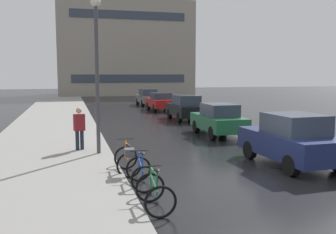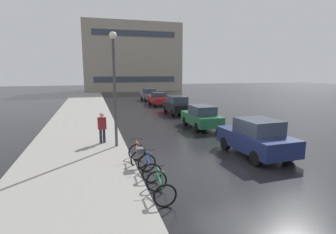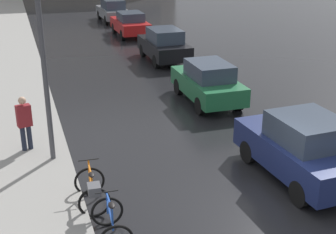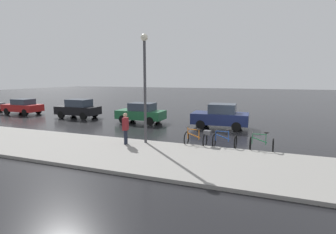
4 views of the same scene
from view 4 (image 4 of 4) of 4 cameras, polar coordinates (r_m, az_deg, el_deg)
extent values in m
plane|color=black|center=(16.84, 14.32, -3.89)|extent=(140.00, 140.00, 0.00)
cube|color=gray|center=(16.09, -27.20, -4.92)|extent=(4.80, 60.00, 0.14)
torus|color=black|center=(13.47, 17.47, -5.58)|extent=(0.72, 0.06, 0.72)
torus|color=black|center=(13.46, 21.90, -5.83)|extent=(0.72, 0.06, 0.72)
cube|color=#237042|center=(13.39, 20.53, -4.56)|extent=(0.04, 0.04, 0.58)
cube|color=#237042|center=(13.41, 17.85, -4.52)|extent=(0.04, 0.04, 0.52)
cube|color=#237042|center=(13.35, 19.24, -3.56)|extent=(0.04, 0.62, 0.04)
cube|color=#237042|center=(13.40, 19.29, -4.73)|extent=(0.04, 0.71, 0.26)
ellipsoid|color=black|center=(13.32, 20.60, -3.23)|extent=(0.14, 0.26, 0.07)
cylinder|color=black|center=(13.35, 17.91, -3.35)|extent=(0.50, 0.03, 0.03)
torus|color=black|center=(13.73, 9.99, -5.04)|extent=(0.72, 0.09, 0.72)
torus|color=black|center=(13.54, 14.47, -5.38)|extent=(0.72, 0.09, 0.72)
cube|color=#234CA8|center=(13.52, 13.04, -4.09)|extent=(0.04, 0.04, 0.57)
cube|color=#234CA8|center=(13.65, 10.36, -4.00)|extent=(0.04, 0.04, 0.52)
cube|color=#234CA8|center=(13.53, 11.72, -3.08)|extent=(0.06, 0.65, 0.04)
cube|color=#234CA8|center=(13.59, 11.80, -4.24)|extent=(0.06, 0.74, 0.26)
ellipsoid|color=black|center=(13.46, 13.09, -2.77)|extent=(0.15, 0.26, 0.07)
cylinder|color=black|center=(13.59, 10.39, -2.84)|extent=(0.50, 0.05, 0.03)
torus|color=black|center=(13.92, 4.04, -4.68)|extent=(0.75, 0.10, 0.75)
torus|color=black|center=(13.62, 8.05, -5.04)|extent=(0.75, 0.10, 0.75)
cube|color=orange|center=(13.65, 6.75, -3.88)|extent=(0.04, 0.04, 0.51)
cube|color=orange|center=(13.82, 4.35, -3.49)|extent=(0.04, 0.04, 0.60)
cube|color=orange|center=(13.69, 5.55, -2.71)|extent=(0.07, 0.61, 0.04)
cube|color=orange|center=(13.74, 5.63, -3.99)|extent=(0.07, 0.69, 0.25)
ellipsoid|color=black|center=(13.59, 6.77, -2.71)|extent=(0.15, 0.27, 0.07)
cylinder|color=black|center=(13.76, 4.36, -2.18)|extent=(0.50, 0.05, 0.03)
cube|color=#4C4C51|center=(13.49, 8.58, -3.39)|extent=(0.30, 0.35, 0.22)
cube|color=navy|center=(18.90, 11.23, -0.27)|extent=(2.09, 3.97, 0.76)
cube|color=#2D3847|center=(18.78, 11.76, 1.83)|extent=(1.66, 1.89, 0.65)
cylinder|color=black|center=(18.31, 7.10, -1.66)|extent=(0.25, 0.65, 0.64)
cylinder|color=black|center=(19.98, 8.09, -0.81)|extent=(0.25, 0.65, 0.64)
cylinder|color=black|center=(18.00, 14.65, -2.06)|extent=(0.25, 0.65, 0.64)
cylinder|color=black|center=(19.70, 15.00, -1.16)|extent=(0.25, 0.65, 0.64)
cube|color=#1E6038|center=(20.82, -5.97, 0.54)|extent=(1.71, 3.79, 0.67)
cube|color=#2D3847|center=(20.67, -5.63, 2.25)|extent=(1.39, 1.92, 0.59)
cylinder|color=black|center=(20.79, -9.76, -0.48)|extent=(0.22, 0.64, 0.64)
cylinder|color=black|center=(22.06, -7.78, 0.08)|extent=(0.22, 0.64, 0.64)
cylinder|color=black|center=(19.70, -3.91, -0.89)|extent=(0.22, 0.64, 0.64)
cylinder|color=black|center=(21.03, -2.19, -0.26)|extent=(0.22, 0.64, 0.64)
cube|color=black|center=(24.62, -19.03, 1.40)|extent=(1.74, 3.85, 0.70)
cube|color=#2D3847|center=(24.45, -18.82, 2.93)|extent=(1.43, 1.96, 0.63)
cylinder|color=black|center=(24.88, -22.23, 0.49)|extent=(0.22, 0.64, 0.64)
cylinder|color=black|center=(26.01, -19.92, 0.94)|extent=(0.22, 0.64, 0.64)
cylinder|color=black|center=(23.32, -17.94, 0.20)|extent=(0.22, 0.64, 0.64)
cylinder|color=black|center=(24.52, -15.69, 0.70)|extent=(0.22, 0.64, 0.64)
cube|color=#AD1919|center=(29.17, -29.10, 1.79)|extent=(1.75, 3.79, 0.65)
cube|color=#2D3847|center=(29.01, -28.99, 2.94)|extent=(1.43, 1.77, 0.52)
cylinder|color=black|center=(29.64, -31.64, 1.06)|extent=(0.22, 0.64, 0.64)
cylinder|color=black|center=(30.59, -29.40, 1.43)|extent=(0.22, 0.64, 0.64)
cylinder|color=black|center=(27.83, -28.68, 0.87)|extent=(0.22, 0.64, 0.64)
cylinder|color=black|center=(28.84, -26.39, 1.27)|extent=(0.22, 0.64, 0.64)
cylinder|color=black|center=(33.09, -32.76, 1.63)|extent=(0.23, 0.64, 0.64)
cylinder|color=#1E2333|center=(13.74, -9.28, -4.67)|extent=(0.14, 0.14, 0.88)
cylinder|color=#1E2333|center=(13.91, -9.07, -4.50)|extent=(0.14, 0.14, 0.88)
cube|color=maroon|center=(13.67, -9.25, -1.50)|extent=(0.45, 0.33, 0.63)
sphere|color=tan|center=(13.60, -9.30, 0.40)|extent=(0.22, 0.22, 0.22)
cylinder|color=#424247|center=(13.68, -5.03, 4.97)|extent=(0.14, 0.14, 5.41)
sphere|color=#F2EACC|center=(13.79, -5.19, 16.88)|extent=(0.36, 0.36, 0.36)
camera|label=1|loc=(13.67, 55.38, 2.65)|focal=40.00mm
camera|label=2|loc=(13.25, 53.84, 6.42)|focal=28.00mm
camera|label=3|loc=(13.43, 50.78, 16.13)|focal=50.00mm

